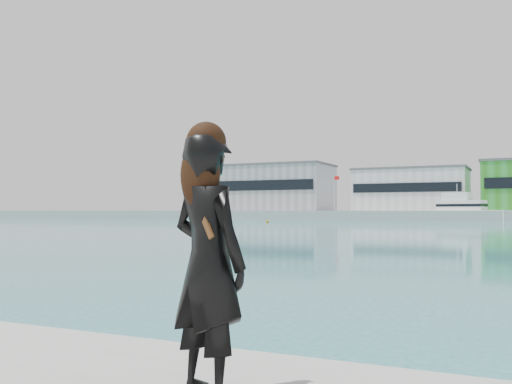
# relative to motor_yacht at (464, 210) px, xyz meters

# --- Properties ---
(warehouse_grey_left) EXTENTS (26.52, 16.36, 11.50)m
(warehouse_grey_left) POSITION_rel_motor_yacht_xyz_m (-45.31, 13.64, 5.71)
(warehouse_grey_left) COLOR gray
(warehouse_grey_left) RESTS_ON far_quay
(warehouse_white) EXTENTS (24.48, 15.35, 9.50)m
(warehouse_white) POSITION_rel_motor_yacht_xyz_m (-12.31, 13.65, 4.71)
(warehouse_white) COLOR silver
(warehouse_white) RESTS_ON far_quay
(flagpole_left) EXTENTS (1.28, 0.16, 8.00)m
(flagpole_left) POSITION_rel_motor_yacht_xyz_m (-28.21, 6.67, 4.49)
(flagpole_left) COLOR silver
(flagpole_left) RESTS_ON far_quay
(motor_yacht) EXTENTS (16.21, 8.54, 7.29)m
(motor_yacht) POSITION_rel_motor_yacht_xyz_m (0.00, 0.00, 0.00)
(motor_yacht) COLOR white
(motor_yacht) RESTS_ON ground
(buoy_far) EXTENTS (0.50, 0.50, 0.50)m
(buoy_far) POSITION_rel_motor_yacht_xyz_m (-28.93, -29.00, -2.05)
(buoy_far) COLOR orange
(buoy_far) RESTS_ON ground
(woman) EXTENTS (0.70, 0.57, 1.74)m
(woman) POSITION_rel_motor_yacht_xyz_m (9.03, -114.51, -0.37)
(woman) COLOR black
(woman) RESTS_ON near_quay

